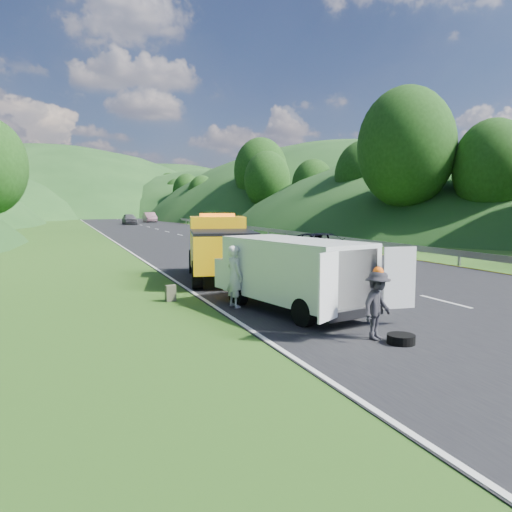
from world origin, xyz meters
name	(u,v)px	position (x,y,z in m)	size (l,w,h in m)	color
ground	(328,298)	(0.00, 0.00, 0.00)	(320.00, 320.00, 0.00)	#38661E
road_surface	(167,232)	(3.00, 40.00, 0.01)	(14.00, 200.00, 0.02)	black
guardrail	(201,226)	(10.30, 52.50, 0.00)	(0.06, 140.00, 1.52)	gray
tree_line_right	(265,223)	(23.00, 60.00, 0.00)	(14.00, 140.00, 14.00)	#214F17
hills_backdrop	(111,214)	(6.50, 134.70, 0.00)	(201.00, 288.60, 44.00)	#2D5B23
tow_truck	(220,248)	(-2.11, 5.05, 1.30)	(3.56, 6.52, 2.65)	black
white_van	(290,271)	(-2.07, -1.41, 1.17)	(3.66, 6.20, 2.07)	black
woman	(235,307)	(-3.36, -0.32, 0.00)	(0.66, 0.49, 1.82)	silver
child	(297,310)	(-1.80, -1.31, 0.00)	(0.49, 0.38, 1.01)	tan
worker	(377,340)	(-1.57, -4.86, 0.00)	(1.01, 0.58, 1.56)	black
suitcase	(171,293)	(-4.91, 1.34, 0.26)	(0.32, 0.18, 0.51)	#5A5944
spare_tire	(401,344)	(-1.28, -5.34, 0.00)	(0.61, 0.61, 0.20)	black
passing_suv	(322,264)	(4.31, 8.08, 0.00)	(2.56, 5.55, 1.54)	black
dist_car_a	(130,224)	(1.86, 61.38, 0.00)	(1.89, 4.69, 1.60)	#46454A
dist_car_b	(150,222)	(6.18, 69.21, 0.00)	(1.70, 4.88, 1.61)	#805563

